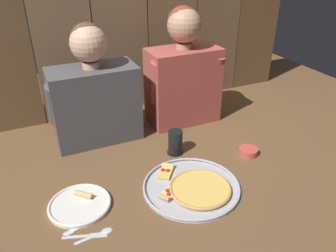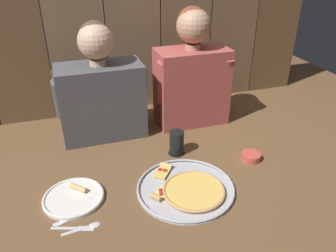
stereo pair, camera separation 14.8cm
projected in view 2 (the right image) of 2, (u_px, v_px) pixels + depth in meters
The scene contains 11 objects.
ground_plane at pixel (175, 171), 1.49m from camera, with size 3.20×3.20×0.00m, color brown.
pizza_tray at pixel (187, 189), 1.37m from camera, with size 0.40×0.40×0.03m.
dinner_plate at pixel (74, 197), 1.32m from camera, with size 0.24×0.24×0.03m.
drinking_glass at pixel (177, 143), 1.59m from camera, with size 0.08×0.08×0.12m.
dipping_bowl at pixel (251, 156), 1.56m from camera, with size 0.09×0.09×0.03m.
table_fork at pixel (69, 220), 1.22m from camera, with size 0.13×0.05×0.01m.
table_knife at pixel (73, 228), 1.19m from camera, with size 0.15×0.07×0.01m.
table_spoon at pixel (88, 226), 1.19m from camera, with size 0.14×0.04×0.01m.
diner_left at pixel (101, 90), 1.66m from camera, with size 0.46×0.22×0.59m.
diner_right at pixel (192, 74), 1.78m from camera, with size 0.42×0.21×0.63m.
wooden_backdrop_wall at pixel (132, 3), 1.80m from camera, with size 2.19×0.03×1.22m.
Camera 2 is at (-0.41, -1.13, 0.89)m, focal length 35.56 mm.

